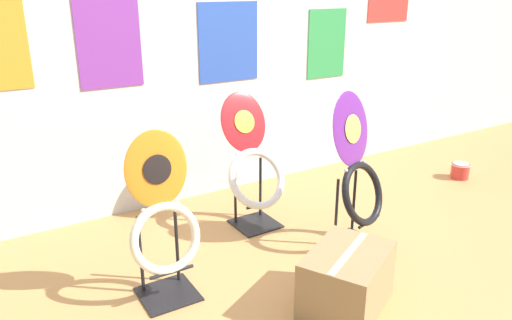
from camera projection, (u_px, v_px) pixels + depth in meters
ground_plane at (441, 315)px, 2.41m from camera, size 14.00×14.00×0.00m
wall_back at (236, 15)px, 3.54m from camera, size 8.00×0.07×2.60m
toilet_seat_display_orange_sun at (163, 225)px, 2.43m from camera, size 0.36×0.28×0.87m
toilet_seat_display_purple_note at (358, 175)px, 2.93m from camera, size 0.43×0.36×0.94m
toilet_seat_display_crimson_swirl at (253, 167)px, 3.20m from camera, size 0.40×0.37×0.86m
paint_can at (460, 170)px, 4.08m from camera, size 0.15×0.15×0.13m
storage_box at (347, 280)px, 2.42m from camera, size 0.57×0.52×0.31m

